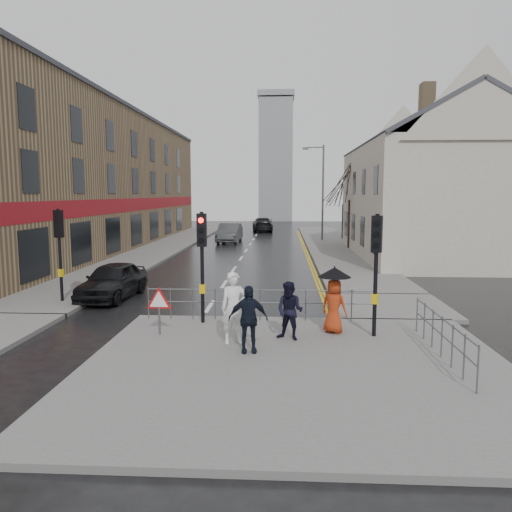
# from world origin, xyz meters

# --- Properties ---
(ground) EXTENTS (120.00, 120.00, 0.00)m
(ground) POSITION_xyz_m (0.00, 0.00, 0.00)
(ground) COLOR black
(ground) RESTS_ON ground
(near_pavement) EXTENTS (10.00, 9.00, 0.14)m
(near_pavement) POSITION_xyz_m (3.00, -3.50, 0.07)
(near_pavement) COLOR #605E5B
(near_pavement) RESTS_ON ground
(left_pavement) EXTENTS (4.00, 44.00, 0.14)m
(left_pavement) POSITION_xyz_m (-6.50, 23.00, 0.07)
(left_pavement) COLOR #605E5B
(left_pavement) RESTS_ON ground
(right_pavement) EXTENTS (4.00, 40.00, 0.14)m
(right_pavement) POSITION_xyz_m (6.50, 25.00, 0.07)
(right_pavement) COLOR #605E5B
(right_pavement) RESTS_ON ground
(pavement_bridge_right) EXTENTS (4.00, 4.20, 0.14)m
(pavement_bridge_right) POSITION_xyz_m (6.50, 3.00, 0.07)
(pavement_bridge_right) COLOR #605E5B
(pavement_bridge_right) RESTS_ON ground
(building_left_terrace) EXTENTS (8.00, 42.00, 10.00)m
(building_left_terrace) POSITION_xyz_m (-12.00, 22.00, 5.00)
(building_left_terrace) COLOR #937955
(building_left_terrace) RESTS_ON ground
(building_right_cream) EXTENTS (9.00, 16.40, 10.10)m
(building_right_cream) POSITION_xyz_m (12.00, 18.00, 4.78)
(building_right_cream) COLOR #B5AC9E
(building_right_cream) RESTS_ON ground
(church_tower) EXTENTS (5.00, 5.00, 18.00)m
(church_tower) POSITION_xyz_m (1.50, 62.00, 9.00)
(church_tower) COLOR gray
(church_tower) RESTS_ON ground
(traffic_signal_near_left) EXTENTS (0.28, 0.27, 3.40)m
(traffic_signal_near_left) POSITION_xyz_m (0.20, 0.20, 2.46)
(traffic_signal_near_left) COLOR black
(traffic_signal_near_left) RESTS_ON near_pavement
(traffic_signal_near_right) EXTENTS (0.34, 0.33, 3.40)m
(traffic_signal_near_right) POSITION_xyz_m (5.20, -1.00, 2.46)
(traffic_signal_near_right) COLOR black
(traffic_signal_near_right) RESTS_ON near_pavement
(traffic_signal_far_left) EXTENTS (0.34, 0.33, 3.40)m
(traffic_signal_far_left) POSITION_xyz_m (-5.50, 3.00, 2.46)
(traffic_signal_far_left) COLOR black
(traffic_signal_far_left) RESTS_ON left_pavement
(guard_railing_front) EXTENTS (7.14, 0.04, 1.00)m
(guard_railing_front) POSITION_xyz_m (1.95, 0.60, 0.86)
(guard_railing_front) COLOR #595B5E
(guard_railing_front) RESTS_ON near_pavement
(guard_railing_side) EXTENTS (0.04, 4.54, 1.00)m
(guard_railing_side) POSITION_xyz_m (6.50, -2.75, 0.84)
(guard_railing_side) COLOR #595B5E
(guard_railing_side) RESTS_ON near_pavement
(warning_sign) EXTENTS (0.80, 0.07, 1.35)m
(warning_sign) POSITION_xyz_m (-0.80, -1.21, 1.04)
(warning_sign) COLOR #595B5E
(warning_sign) RESTS_ON near_pavement
(street_lamp) EXTENTS (1.83, 0.25, 8.00)m
(street_lamp) POSITION_xyz_m (5.82, 28.00, 4.71)
(street_lamp) COLOR #595B5E
(street_lamp) RESTS_ON right_pavement
(tree_near) EXTENTS (2.40, 2.40, 6.58)m
(tree_near) POSITION_xyz_m (7.50, 22.00, 5.14)
(tree_near) COLOR #30241A
(tree_near) RESTS_ON right_pavement
(tree_far) EXTENTS (2.40, 2.40, 5.64)m
(tree_far) POSITION_xyz_m (8.00, 30.00, 4.42)
(tree_far) COLOR #30241A
(tree_far) RESTS_ON right_pavement
(pedestrian_a) EXTENTS (0.79, 0.62, 1.90)m
(pedestrian_a) POSITION_xyz_m (1.37, -1.86, 1.09)
(pedestrian_a) COLOR white
(pedestrian_a) RESTS_ON near_pavement
(pedestrian_b) EXTENTS (0.95, 0.86, 1.59)m
(pedestrian_b) POSITION_xyz_m (2.85, -1.48, 0.93)
(pedestrian_b) COLOR black
(pedestrian_b) RESTS_ON near_pavement
(pedestrian_with_umbrella) EXTENTS (0.96, 0.96, 1.88)m
(pedestrian_with_umbrella) POSITION_xyz_m (4.11, -0.73, 1.21)
(pedestrian_with_umbrella) COLOR #AC3414
(pedestrian_with_umbrella) RESTS_ON near_pavement
(pedestrian_d) EXTENTS (1.05, 0.57, 1.69)m
(pedestrian_d) POSITION_xyz_m (1.79, -2.61, 0.99)
(pedestrian_d) COLOR black
(pedestrian_d) RESTS_ON near_pavement
(car_parked) EXTENTS (1.99, 4.27, 1.41)m
(car_parked) POSITION_xyz_m (-4.00, 4.19, 0.71)
(car_parked) COLOR black
(car_parked) RESTS_ON ground
(car_mid) EXTENTS (1.88, 4.93, 1.60)m
(car_mid) POSITION_xyz_m (-1.85, 27.03, 0.80)
(car_mid) COLOR #3D4042
(car_mid) RESTS_ON ground
(car_far) EXTENTS (2.51, 5.36, 1.51)m
(car_far) POSITION_xyz_m (0.42, 39.56, 0.76)
(car_far) COLOR black
(car_far) RESTS_ON ground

